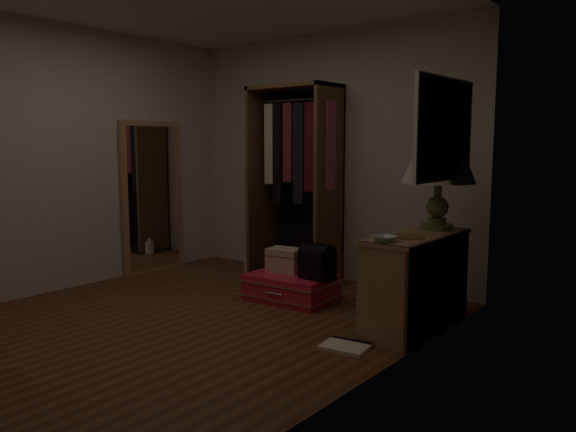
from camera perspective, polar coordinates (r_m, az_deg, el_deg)
The scene contains 13 objects.
ground at distance 4.75m, azimuth -10.21°, elevation -10.48°, with size 4.00×4.00×0.00m, color #532D17.
room_walls at distance 4.50m, azimuth -9.58°, elevation 7.94°, with size 3.52×4.02×2.60m.
console_bookshelf at distance 4.54m, azimuth 13.05°, elevation -6.22°, with size 0.42×1.12×0.75m.
open_wardrobe at distance 5.98m, azimuth 1.03°, elevation 5.00°, with size 0.97×0.50×2.05m.
floor_mirror at distance 6.51m, azimuth -13.62°, elevation 1.89°, with size 0.06×0.80×1.70m.
pink_suitcase at distance 5.27m, azimuth 0.34°, elevation -7.22°, with size 0.83×0.63×0.24m.
train_case at distance 5.34m, azimuth -0.27°, elevation -4.46°, with size 0.36×0.27×0.24m.
black_bag at distance 5.04m, azimuth 3.00°, elevation -4.54°, with size 0.32×0.23×0.33m.
table_lamp at distance 4.71m, azimuth 15.08°, elevation 5.21°, with size 0.75×0.75×0.74m.
brass_tray at distance 4.29m, azimuth 12.07°, elevation -2.04°, with size 0.34×0.34×0.01m.
ceramic_bowl at distance 4.08m, azimuth 9.76°, elevation -2.27°, with size 0.17×0.17×0.04m, color #AACDB0.
white_jug at distance 6.35m, azimuth -3.90°, elevation -5.04°, with size 0.14×0.14×0.20m.
floor_book at distance 4.13m, azimuth 5.97°, elevation -12.97°, with size 0.36×0.30×0.03m.
Camera 1 is at (3.43, -2.96, 1.44)m, focal length 35.00 mm.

